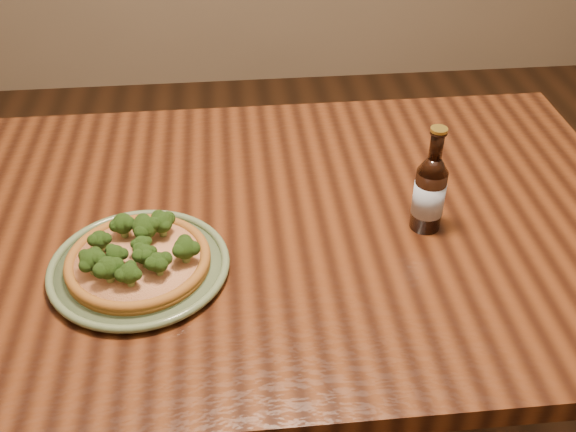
{
  "coord_description": "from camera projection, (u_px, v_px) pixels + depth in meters",
  "views": [
    {
      "loc": [
        0.03,
        -0.89,
        1.51
      ],
      "look_at": [
        0.12,
        0.02,
        0.82
      ],
      "focal_mm": 42.0,
      "sensor_mm": 36.0,
      "label": 1
    }
  ],
  "objects": [
    {
      "name": "beer_bottle",
      "position": [
        429.0,
        192.0,
        1.19
      ],
      "size": [
        0.06,
        0.06,
        0.2
      ],
      "rotation": [
        0.0,
        0.0,
        -0.19
      ],
      "color": "black",
      "rests_on": "table"
    },
    {
      "name": "pizza",
      "position": [
        138.0,
        258.0,
        1.12
      ],
      "size": [
        0.24,
        0.24,
        0.07
      ],
      "rotation": [
        0.0,
        0.0,
        0.33
      ],
      "color": "#945C21",
      "rests_on": "plate"
    },
    {
      "name": "table",
      "position": [
        222.0,
        262.0,
        1.29
      ],
      "size": [
        1.6,
        0.9,
        0.75
      ],
      "color": "#4D2510",
      "rests_on": "ground"
    },
    {
      "name": "plate",
      "position": [
        139.0,
        267.0,
        1.13
      ],
      "size": [
        0.3,
        0.3,
        0.02
      ],
      "rotation": [
        0.0,
        0.0,
        -0.15
      ],
      "color": "#5C704D",
      "rests_on": "table"
    }
  ]
}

